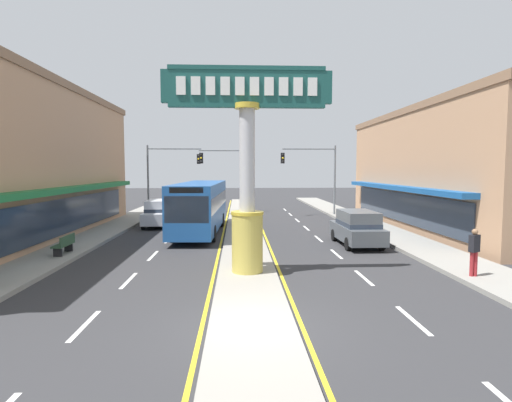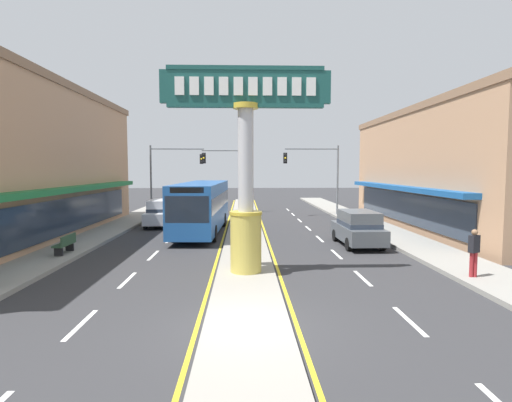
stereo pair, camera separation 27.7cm
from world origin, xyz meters
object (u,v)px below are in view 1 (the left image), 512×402
at_px(storefront_right, 456,169).
at_px(pedestrian_near_kerb, 474,249).
at_px(traffic_light_median_far, 225,169).
at_px(district_sign, 247,172).
at_px(traffic_light_left_side, 168,168).
at_px(suv_near_left_lane, 159,213).
at_px(suv_far_right_lane, 357,228).
at_px(traffic_light_right_side, 315,168).
at_px(street_bench, 65,244).
at_px(bus_near_right_lane, 201,204).

height_order(storefront_right, pedestrian_near_kerb, storefront_right).
relative_size(traffic_light_median_far, pedestrian_near_kerb, 3.50).
relative_size(district_sign, pedestrian_near_kerb, 4.45).
relative_size(traffic_light_left_side, pedestrian_near_kerb, 3.50).
bearing_deg(traffic_light_left_side, storefront_right, -20.15).
bearing_deg(suv_near_left_lane, traffic_light_median_far, 63.80).
xyz_separation_m(traffic_light_left_side, suv_far_right_lane, (12.46, -14.14, -3.26)).
xyz_separation_m(storefront_right, suv_far_right_lane, (-8.82, -6.33, -3.18)).
bearing_deg(storefront_right, traffic_light_median_far, 146.30).
height_order(traffic_light_left_side, traffic_light_right_side, same).
bearing_deg(street_bench, storefront_right, 20.52).
height_order(traffic_light_median_far, suv_far_right_lane, traffic_light_median_far).
relative_size(street_bench, pedestrian_near_kerb, 0.90).
height_order(district_sign, street_bench, district_sign).
distance_m(traffic_light_right_side, suv_near_left_lane, 14.09).
distance_m(traffic_light_right_side, bus_near_right_lane, 13.01).
bearing_deg(pedestrian_near_kerb, suv_far_right_lane, 107.53).
xyz_separation_m(storefront_right, suv_near_left_lane, (-21.00, 1.83, -3.18)).
bearing_deg(district_sign, pedestrian_near_kerb, -8.30).
bearing_deg(traffic_light_right_side, district_sign, -107.84).
bearing_deg(district_sign, traffic_light_right_side, 72.16).
relative_size(district_sign, traffic_light_left_side, 1.27).
relative_size(traffic_light_right_side, bus_near_right_lane, 0.55).
relative_size(bus_near_right_lane, suv_near_left_lane, 2.41).
relative_size(suv_far_right_lane, suv_near_left_lane, 0.99).
height_order(storefront_right, traffic_light_median_far, storefront_right).
height_order(suv_far_right_lane, street_bench, suv_far_right_lane).
bearing_deg(suv_far_right_lane, street_bench, -170.54).
bearing_deg(traffic_light_right_side, suv_far_right_lane, -91.18).
height_order(traffic_light_right_side, bus_near_right_lane, traffic_light_right_side).
distance_m(traffic_light_left_side, traffic_light_median_far, 5.76).
bearing_deg(traffic_light_left_side, district_sign, -72.39).
height_order(district_sign, pedestrian_near_kerb, district_sign).
bearing_deg(bus_near_right_lane, traffic_light_median_far, 84.43).
relative_size(district_sign, street_bench, 4.92).
relative_size(suv_near_left_lane, pedestrian_near_kerb, 2.65).
relative_size(suv_near_left_lane, street_bench, 2.93).
xyz_separation_m(suv_far_right_lane, pedestrian_near_kerb, (2.27, -7.17, 0.20)).
xyz_separation_m(traffic_light_right_side, suv_far_right_lane, (-0.28, -13.85, -3.26)).
distance_m(suv_far_right_lane, pedestrian_near_kerb, 7.52).
bearing_deg(suv_near_left_lane, street_bench, -102.68).
xyz_separation_m(district_sign, traffic_light_median_far, (-1.58, 23.27, 0.15)).
bearing_deg(traffic_light_median_far, district_sign, -86.12).
bearing_deg(district_sign, suv_near_left_lane, 113.36).
bearing_deg(suv_near_left_lane, pedestrian_near_kerb, -46.68).
bearing_deg(suv_near_left_lane, bus_near_right_lane, -44.31).
distance_m(storefront_right, suv_near_left_lane, 21.32).
distance_m(district_sign, bus_near_right_lane, 11.44).
height_order(traffic_light_left_side, traffic_light_median_far, same).
xyz_separation_m(bus_near_right_lane, pedestrian_near_kerb, (11.15, -12.10, -0.68)).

